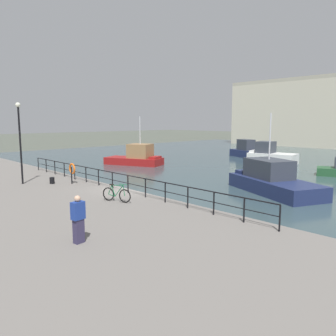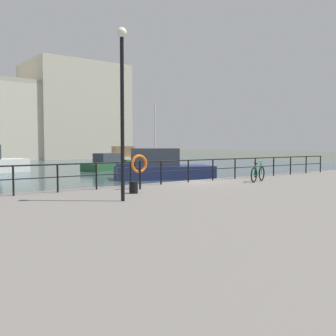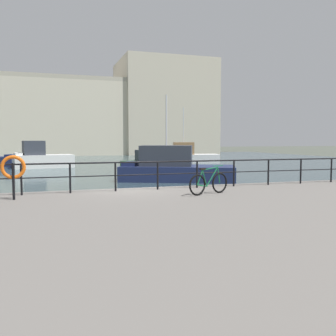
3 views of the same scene
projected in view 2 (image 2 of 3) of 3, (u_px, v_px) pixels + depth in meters
ground_plane at (187, 197)px, 19.53m from camera, size 240.00×240.00×0.00m
water_basin at (12, 168)px, 43.48m from camera, size 80.00×60.00×0.01m
quay_promenade at (302, 204)px, 14.36m from camera, size 56.00×13.00×0.80m
harbor_building at (4, 118)px, 67.32m from camera, size 55.22×14.59×17.55m
moored_cabin_cruiser at (126, 159)px, 48.02m from camera, size 7.30×4.56×6.33m
moored_white_yacht at (108, 164)px, 39.66m from camera, size 6.36×4.08×1.72m
moored_blue_motorboat at (161, 168)px, 29.59m from camera, size 7.93×5.68×5.57m
quay_railing at (188, 167)px, 18.50m from camera, size 22.50×0.07×1.08m
parked_bicycle at (258, 174)px, 18.90m from camera, size 1.69×0.64×0.98m
mooring_bollard at (134, 187)px, 14.37m from camera, size 0.32×0.32×0.44m
life_ring_stand at (139, 165)px, 15.69m from camera, size 0.75×0.16×1.40m
quay_lamp_post at (122, 93)px, 12.22m from camera, size 0.32×0.32×5.42m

